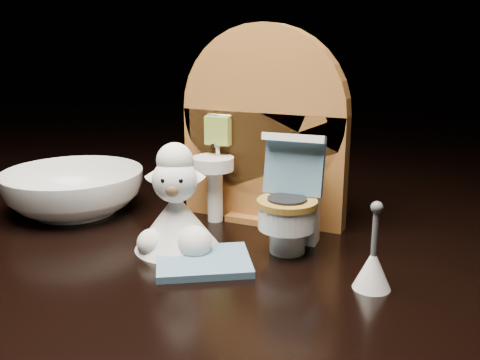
% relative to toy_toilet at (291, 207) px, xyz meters
% --- Properties ---
extents(backdrop_panel, '(0.13, 0.05, 0.15)m').
position_rel_toy_toilet_xyz_m(backdrop_panel, '(-0.04, 0.05, 0.04)').
color(backdrop_panel, '#9E6029').
rests_on(backdrop_panel, ground).
extents(toy_toilet, '(0.04, 0.05, 0.08)m').
position_rel_toy_toilet_xyz_m(toy_toilet, '(0.00, 0.00, 0.00)').
color(toy_toilet, white).
rests_on(toy_toilet, ground).
extents(bath_mat, '(0.08, 0.07, 0.00)m').
position_rel_toy_toilet_xyz_m(bath_mat, '(-0.04, -0.05, -0.03)').
color(bath_mat, slate).
rests_on(bath_mat, ground).
extents(toilet_brush, '(0.02, 0.02, 0.05)m').
position_rel_toy_toilet_xyz_m(toilet_brush, '(0.06, -0.04, -0.02)').
color(toilet_brush, white).
rests_on(toilet_brush, ground).
extents(plush_lamb, '(0.06, 0.06, 0.08)m').
position_rel_toy_toilet_xyz_m(plush_lamb, '(-0.07, -0.03, -0.00)').
color(plush_lamb, white).
rests_on(plush_lamb, ground).
extents(ceramic_bowl, '(0.14, 0.14, 0.04)m').
position_rel_toy_toilet_xyz_m(ceramic_bowl, '(-0.19, -0.00, -0.01)').
color(ceramic_bowl, white).
rests_on(ceramic_bowl, ground).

